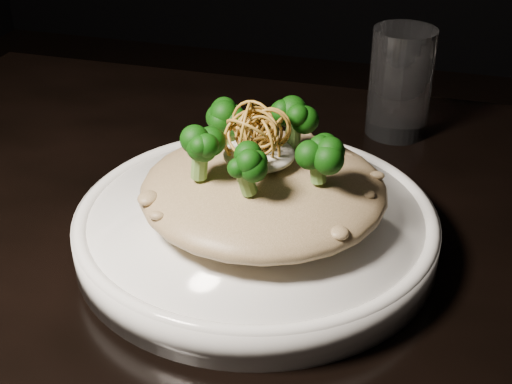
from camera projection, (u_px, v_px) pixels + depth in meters
The scene contains 7 objects.
table at pixel (303, 332), 0.67m from camera, with size 1.10×0.80×0.75m.
plate at pixel (256, 228), 0.64m from camera, with size 0.32×0.32×0.03m, color white.
risotto at pixel (263, 189), 0.62m from camera, with size 0.22×0.22×0.05m, color brown.
broccoli at pixel (259, 136), 0.60m from camera, with size 0.15×0.15×0.05m, color black, non-canonical shape.
cheese at pixel (259, 154), 0.61m from camera, with size 0.06×0.06×0.02m, color white.
shallots at pixel (258, 123), 0.59m from camera, with size 0.07×0.07×0.04m, color #8E5E1E, non-canonical shape.
drinking_glass at pixel (400, 83), 0.81m from camera, with size 0.07×0.07×0.13m, color silver.
Camera 1 is at (0.09, -0.50, 1.12)m, focal length 50.00 mm.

